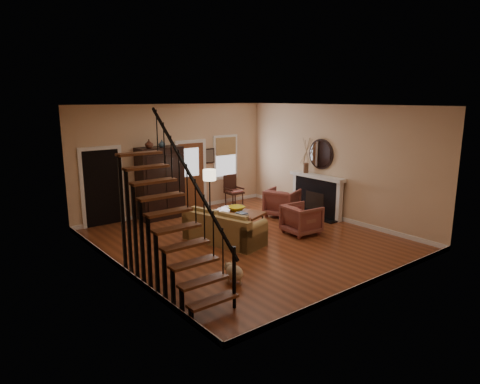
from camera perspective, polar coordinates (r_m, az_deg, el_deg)
room at (r=11.53m, az=-6.20°, el=2.54°), size 7.00×7.33×3.30m
staircase at (r=7.75m, az=-9.05°, el=-1.73°), size 0.94×2.80×3.20m
fireplace at (r=12.99m, az=10.30°, el=0.08°), size 0.33×1.95×2.30m
armoire at (r=12.66m, az=-10.58°, el=1.19°), size 1.30×0.60×2.10m
vase_a at (r=12.25m, az=-12.04°, el=6.31°), size 0.24×0.24×0.25m
vase_b at (r=12.43m, az=-10.38°, el=6.38°), size 0.20×0.20×0.21m
sofa at (r=10.51m, az=-2.13°, el=-4.73°), size 1.38×2.16×0.75m
coffee_table at (r=11.46m, az=-0.26°, el=-3.88°), size 1.19×1.51×0.51m
bowl at (r=11.52m, az=-0.52°, el=-2.20°), size 0.45×0.45×0.11m
books at (r=11.09m, az=0.20°, el=-2.92°), size 0.24×0.33×0.06m
armchair_left at (r=11.24m, az=8.22°, el=-3.63°), size 0.93×0.90×0.78m
armchair_right at (r=12.85m, az=5.64°, el=-1.40°), size 1.18×1.17×0.83m
floor_lamp at (r=11.85m, az=-4.04°, el=-0.72°), size 0.42×0.42×1.56m
side_chair at (r=13.94m, az=-0.80°, el=0.18°), size 0.54×0.54×1.02m
dog at (r=8.34m, az=-0.72°, el=-10.85°), size 0.35×0.53×0.36m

